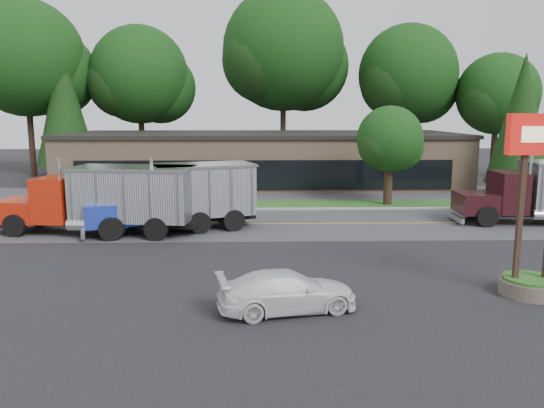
% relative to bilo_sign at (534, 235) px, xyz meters
% --- Properties ---
extents(ground, '(140.00, 140.00, 0.00)m').
position_rel_bilo_sign_xyz_m(ground, '(-10.50, 2.50, -2.02)').
color(ground, '#2B2B2F').
rests_on(ground, ground).
extents(road, '(60.00, 8.00, 0.02)m').
position_rel_bilo_sign_xyz_m(road, '(-10.50, 11.50, -2.02)').
color(road, '#4E4E53').
rests_on(road, ground).
extents(center_line, '(60.00, 0.12, 0.01)m').
position_rel_bilo_sign_xyz_m(center_line, '(-10.50, 11.50, -2.02)').
color(center_line, gold).
rests_on(center_line, ground).
extents(curb, '(60.00, 0.30, 0.12)m').
position_rel_bilo_sign_xyz_m(curb, '(-10.50, 15.70, -2.02)').
color(curb, '#9E9E99').
rests_on(curb, ground).
extents(grass_verge, '(60.00, 3.40, 0.03)m').
position_rel_bilo_sign_xyz_m(grass_verge, '(-10.50, 17.50, -2.02)').
color(grass_verge, '#204E1A').
rests_on(grass_verge, ground).
extents(far_parking, '(60.00, 7.00, 0.02)m').
position_rel_bilo_sign_xyz_m(far_parking, '(-10.50, 22.50, -2.02)').
color(far_parking, '#4E4E53').
rests_on(far_parking, ground).
extents(strip_mall, '(32.00, 12.00, 4.00)m').
position_rel_bilo_sign_xyz_m(strip_mall, '(-8.50, 28.50, -0.02)').
color(strip_mall, tan).
rests_on(strip_mall, ground).
extents(bilo_sign, '(2.20, 1.90, 5.95)m').
position_rel_bilo_sign_xyz_m(bilo_sign, '(0.00, 0.00, 0.00)').
color(bilo_sign, '#6B6054').
rests_on(bilo_sign, ground).
extents(tree_far_a, '(11.45, 10.77, 16.33)m').
position_rel_bilo_sign_xyz_m(tree_far_a, '(-30.33, 34.64, 8.40)').
color(tree_far_a, '#382619').
rests_on(tree_far_a, ground).
extents(tree_far_b, '(10.02, 9.43, 14.30)m').
position_rel_bilo_sign_xyz_m(tree_far_b, '(-20.35, 36.62, 7.10)').
color(tree_far_b, '#382619').
rests_on(tree_far_b, ground).
extents(tree_far_c, '(12.52, 11.79, 17.86)m').
position_rel_bilo_sign_xyz_m(tree_far_c, '(-6.31, 36.65, 9.38)').
color(tree_far_c, '#382619').
rests_on(tree_far_c, ground).
extents(tree_far_d, '(10.07, 9.48, 14.37)m').
position_rel_bilo_sign_xyz_m(tree_far_d, '(5.65, 35.62, 7.15)').
color(tree_far_d, '#382619').
rests_on(tree_far_d, ground).
extents(tree_far_e, '(8.05, 7.57, 11.48)m').
position_rel_bilo_sign_xyz_m(tree_far_e, '(13.62, 33.60, 5.30)').
color(tree_far_e, '#382619').
rests_on(tree_far_e, ground).
extents(evergreen_left, '(5.31, 5.31, 12.07)m').
position_rel_bilo_sign_xyz_m(evergreen_left, '(-26.50, 32.50, 4.61)').
color(evergreen_left, '#382619').
rests_on(evergreen_left, ground).
extents(evergreen_right, '(4.44, 4.44, 10.10)m').
position_rel_bilo_sign_xyz_m(evergreen_right, '(9.50, 20.50, 3.53)').
color(evergreen_right, '#382619').
rests_on(evergreen_right, ground).
extents(tree_verge, '(4.51, 4.24, 6.43)m').
position_rel_bilo_sign_xyz_m(tree_verge, '(-0.43, 17.55, 2.07)').
color(tree_verge, '#382619').
rests_on(tree_verge, ground).
extents(dump_truck_red, '(10.21, 3.83, 3.36)m').
position_rel_bilo_sign_xyz_m(dump_truck_red, '(-16.46, 9.38, -0.21)').
color(dump_truck_red, black).
rests_on(dump_truck_red, ground).
extents(dump_truck_blue, '(8.80, 5.04, 3.36)m').
position_rel_bilo_sign_xyz_m(dump_truck_blue, '(-12.89, 10.14, -0.22)').
color(dump_truck_blue, black).
rests_on(dump_truck_blue, ground).
extents(rally_car, '(4.54, 2.61, 1.24)m').
position_rel_bilo_sign_xyz_m(rally_car, '(-8.11, -1.23, -1.40)').
color(rally_car, silver).
rests_on(rally_car, ground).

